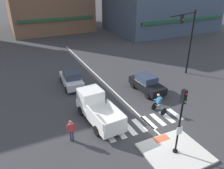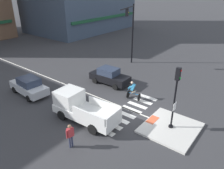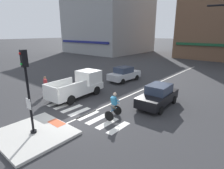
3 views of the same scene
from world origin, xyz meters
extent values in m
plane|color=#333335|center=(0.00, 0.00, 0.00)|extent=(300.00, 300.00, 0.00)
cube|color=beige|center=(0.00, -2.93, 0.07)|extent=(3.86, 3.56, 0.15)
cube|color=#DB5B38|center=(0.00, -1.49, 0.15)|extent=(1.10, 0.60, 0.01)
cylinder|color=black|center=(0.00, -2.93, 0.21)|extent=(0.32, 0.32, 0.12)
cylinder|color=black|center=(0.00, -2.93, 2.02)|extent=(0.12, 0.12, 3.49)
cube|color=white|center=(0.00, -3.00, 1.84)|extent=(0.44, 0.03, 0.56)
cube|color=black|center=(0.00, -2.93, 4.18)|extent=(0.24, 0.28, 0.84)
sphere|color=red|center=(0.00, -3.09, 4.43)|extent=(0.12, 0.12, 0.12)
sphere|color=green|center=(0.00, -3.09, 3.93)|extent=(0.12, 0.12, 0.12)
cube|color=silver|center=(-3.06, 0.65, 0.00)|extent=(0.44, 1.80, 0.01)
cube|color=silver|center=(-2.19, 0.65, 0.00)|extent=(0.44, 1.80, 0.01)
cube|color=silver|center=(-1.31, 0.65, 0.00)|extent=(0.44, 1.80, 0.01)
cube|color=silver|center=(-0.44, 0.65, 0.00)|extent=(0.44, 1.80, 0.01)
cube|color=silver|center=(0.44, 0.65, 0.00)|extent=(0.44, 1.80, 0.01)
cube|color=silver|center=(1.31, 0.65, 0.00)|extent=(0.44, 1.80, 0.01)
cube|color=silver|center=(2.19, 0.65, 0.00)|extent=(0.44, 1.80, 0.01)
cube|color=silver|center=(3.06, 0.65, 0.00)|extent=(0.44, 1.80, 0.01)
cube|color=silver|center=(0.28, 10.00, 0.00)|extent=(0.14, 28.00, 0.01)
cylinder|color=black|center=(10.02, 7.03, 3.58)|extent=(0.18, 0.18, 7.17)
cylinder|color=black|center=(7.86, 6.37, 6.92)|extent=(4.35, 1.41, 0.11)
cube|color=black|center=(7.65, 6.31, 6.47)|extent=(0.34, 0.36, 0.80)
sphere|color=gold|center=(7.70, 6.15, 6.47)|extent=(0.12, 0.12, 0.12)
cube|color=#194C2D|center=(21.78, 20.87, 3.10)|extent=(18.48, 0.30, 0.50)
cube|color=silver|center=(-3.11, 9.56, 0.65)|extent=(1.93, 4.19, 0.70)
cube|color=#2D384C|center=(-3.11, 9.41, 1.32)|extent=(1.59, 1.98, 0.64)
cylinder|color=black|center=(-3.86, 10.87, 0.30)|extent=(0.21, 0.61, 0.60)
cylinder|color=black|center=(-2.20, 10.78, 0.30)|extent=(0.21, 0.61, 0.60)
cylinder|color=black|center=(-4.01, 8.34, 0.30)|extent=(0.21, 0.61, 0.60)
cylinder|color=black|center=(-2.35, 8.24, 0.30)|extent=(0.21, 0.61, 0.60)
cube|color=black|center=(3.24, 5.17, 0.65)|extent=(1.84, 4.16, 0.70)
cube|color=#2D384C|center=(3.23, 5.32, 1.32)|extent=(1.55, 1.95, 0.64)
cylinder|color=black|center=(4.12, 3.93, 0.30)|extent=(0.20, 0.61, 0.60)
cylinder|color=black|center=(2.45, 3.87, 0.30)|extent=(0.20, 0.61, 0.60)
cylinder|color=black|center=(4.03, 6.47, 0.30)|extent=(0.20, 0.61, 0.60)
cylinder|color=black|center=(2.36, 6.41, 0.30)|extent=(0.20, 0.61, 0.60)
cube|color=white|center=(-2.98, 2.44, 0.68)|extent=(2.20, 5.20, 0.60)
cube|color=white|center=(-3.07, 4.03, 1.53)|extent=(1.90, 1.80, 1.10)
cube|color=#2D384C|center=(-3.12, 4.86, 1.61)|extent=(1.62, 0.18, 0.60)
cube|color=white|center=(-3.81, 1.37, 1.28)|extent=(0.29, 2.81, 0.60)
cube|color=white|center=(-2.03, 1.47, 1.28)|extent=(0.29, 2.81, 0.60)
cube|color=white|center=(-2.83, -0.06, 1.28)|extent=(1.80, 0.21, 0.60)
cylinder|color=black|center=(-3.98, 3.96, 0.38)|extent=(0.28, 0.77, 0.76)
cylinder|color=black|center=(-2.16, 4.07, 0.38)|extent=(0.28, 0.77, 0.76)
cylinder|color=black|center=(-3.80, 0.98, 0.38)|extent=(0.28, 0.77, 0.76)
cylinder|color=black|center=(-1.98, 1.09, 0.38)|extent=(0.28, 0.77, 0.76)
cylinder|color=black|center=(1.89, 2.00, 0.33)|extent=(0.66, 0.15, 0.66)
cylinder|color=black|center=(2.06, 0.96, 0.33)|extent=(0.66, 0.15, 0.66)
cylinder|color=#2370AD|center=(1.97, 1.48, 0.55)|extent=(0.19, 0.89, 0.05)
cylinder|color=#2370AD|center=(2.00, 1.30, 0.73)|extent=(0.04, 0.04, 0.30)
cylinder|color=#2370AD|center=(1.90, 1.95, 0.85)|extent=(0.44, 0.11, 0.04)
cylinder|color=#6B6051|center=(1.90, 1.45, 0.73)|extent=(0.18, 0.41, 0.33)
cylinder|color=#6B6051|center=(2.05, 1.47, 0.73)|extent=(0.18, 0.41, 0.33)
cube|color=#338CBF|center=(1.96, 1.56, 1.16)|extent=(0.40, 0.43, 0.60)
sphere|color=beige|center=(1.94, 1.68, 1.57)|extent=(0.22, 0.22, 0.22)
cylinder|color=#338CBF|center=(1.77, 1.71, 1.16)|extent=(0.15, 0.46, 0.31)
cylinder|color=#338CBF|center=(2.09, 1.76, 1.16)|extent=(0.15, 0.46, 0.31)
cylinder|color=#2D334C|center=(-5.67, 1.18, 0.41)|extent=(0.12, 0.12, 0.82)
cylinder|color=#2D334C|center=(-5.52, 1.15, 0.41)|extent=(0.12, 0.12, 0.82)
cube|color=#B73338|center=(-5.60, 1.17, 1.12)|extent=(0.39, 0.28, 0.60)
cylinder|color=#B73338|center=(-5.82, 1.21, 1.07)|extent=(0.09, 0.09, 0.56)
cylinder|color=#B73338|center=(-5.37, 1.12, 1.07)|extent=(0.09, 0.09, 0.56)
sphere|color=#936B4C|center=(-5.60, 1.17, 1.56)|extent=(0.22, 0.22, 0.22)
camera|label=1|loc=(-8.44, -11.06, 10.28)|focal=35.79mm
camera|label=2|loc=(-12.33, -7.38, 9.32)|focal=34.61mm
camera|label=3|loc=(8.96, -6.93, 5.41)|focal=29.33mm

